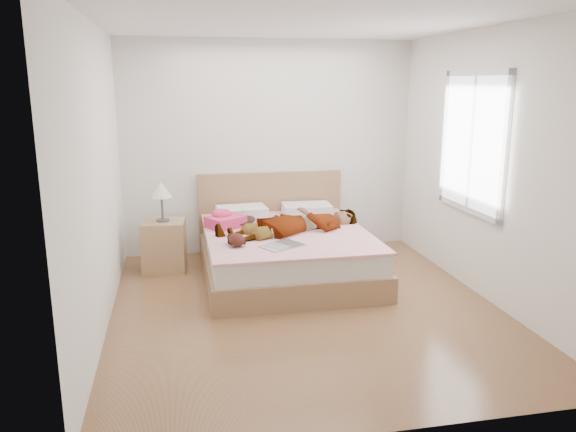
# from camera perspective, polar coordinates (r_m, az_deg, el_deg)

# --- Properties ---
(ground) EXTENTS (4.00, 4.00, 0.00)m
(ground) POSITION_cam_1_polar(r_m,az_deg,el_deg) (5.40, 1.81, -9.31)
(ground) COLOR #4D3218
(ground) RESTS_ON ground
(woman) EXTENTS (1.82, 1.16, 0.23)m
(woman) POSITION_cam_1_polar(r_m,az_deg,el_deg) (6.12, 0.59, -0.38)
(woman) COLOR white
(woman) RESTS_ON bed
(hair) EXTENTS (0.51, 0.59, 0.08)m
(hair) POSITION_cam_1_polar(r_m,az_deg,el_deg) (6.48, -5.18, -0.37)
(hair) COLOR black
(hair) RESTS_ON bed
(phone) EXTENTS (0.07, 0.09, 0.05)m
(phone) POSITION_cam_1_polar(r_m,az_deg,el_deg) (6.41, -4.53, 0.69)
(phone) COLOR silver
(phone) RESTS_ON bed
(room_shell) EXTENTS (4.00, 4.00, 4.00)m
(room_shell) POSITION_cam_1_polar(r_m,az_deg,el_deg) (5.95, 18.24, 7.09)
(room_shell) COLOR white
(room_shell) RESTS_ON ground
(bed) EXTENTS (1.80, 2.08, 1.00)m
(bed) POSITION_cam_1_polar(r_m,az_deg,el_deg) (6.26, -0.34, -3.39)
(bed) COLOR olive
(bed) RESTS_ON ground
(towel) EXTENTS (0.49, 0.46, 0.20)m
(towel) POSITION_cam_1_polar(r_m,az_deg,el_deg) (6.31, -6.46, -0.38)
(towel) COLOR #F84368
(towel) RESTS_ON bed
(magazine) EXTENTS (0.49, 0.44, 0.02)m
(magazine) POSITION_cam_1_polar(r_m,az_deg,el_deg) (5.55, -0.48, -2.99)
(magazine) COLOR silver
(magazine) RESTS_ON bed
(coffee_mug) EXTENTS (0.14, 0.10, 0.10)m
(coffee_mug) POSITION_cam_1_polar(r_m,az_deg,el_deg) (5.86, -1.32, -1.66)
(coffee_mug) COLOR silver
(coffee_mug) RESTS_ON bed
(plush_toy) EXTENTS (0.21, 0.26, 0.13)m
(plush_toy) POSITION_cam_1_polar(r_m,az_deg,el_deg) (5.56, -5.31, -2.38)
(plush_toy) COLOR black
(plush_toy) RESTS_ON bed
(nightstand) EXTENTS (0.51, 0.46, 1.02)m
(nightstand) POSITION_cam_1_polar(r_m,az_deg,el_deg) (6.49, -12.49, -2.57)
(nightstand) COLOR olive
(nightstand) RESTS_ON ground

